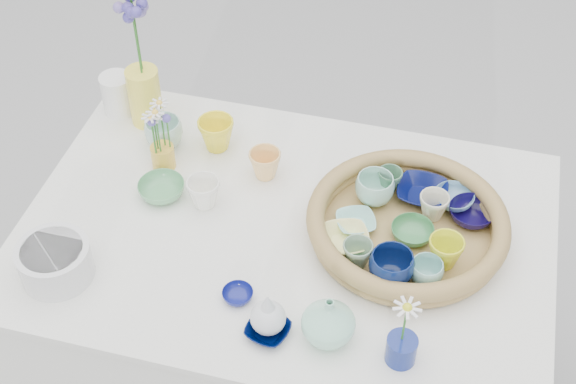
# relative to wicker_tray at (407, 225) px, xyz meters

# --- Properties ---
(wicker_tray) EXTENTS (0.47, 0.47, 0.08)m
(wicker_tray) POSITION_rel_wicker_tray_xyz_m (0.00, 0.00, 0.00)
(wicker_tray) COLOR brown
(wicker_tray) RESTS_ON display_table
(tray_ceramic_0) EXTENTS (0.13, 0.13, 0.03)m
(tray_ceramic_0) POSITION_rel_wicker_tray_xyz_m (0.02, 0.12, -0.01)
(tray_ceramic_0) COLOR #060D40
(tray_ceramic_0) RESTS_ON wicker_tray
(tray_ceramic_1) EXTENTS (0.13, 0.13, 0.03)m
(tray_ceramic_1) POSITION_rel_wicker_tray_xyz_m (0.14, 0.08, -0.00)
(tray_ceramic_1) COLOR black
(tray_ceramic_1) RESTS_ON wicker_tray
(tray_ceramic_2) EXTENTS (0.10, 0.10, 0.08)m
(tray_ceramic_2) POSITION_rel_wicker_tray_xyz_m (0.10, -0.08, 0.02)
(tray_ceramic_2) COLOR yellow
(tray_ceramic_2) RESTS_ON wicker_tray
(tray_ceramic_3) EXTENTS (0.12, 0.12, 0.03)m
(tray_ceramic_3) POSITION_rel_wicker_tray_xyz_m (0.01, -0.02, -0.00)
(tray_ceramic_3) COLOR #3E824A
(tray_ceramic_3) RESTS_ON wicker_tray
(tray_ceramic_4) EXTENTS (0.08, 0.08, 0.06)m
(tray_ceramic_4) POSITION_rel_wicker_tray_xyz_m (-0.09, -0.13, 0.01)
(tray_ceramic_4) COLOR gray
(tray_ceramic_4) RESTS_ON wicker_tray
(tray_ceramic_5) EXTENTS (0.12, 0.12, 0.02)m
(tray_ceramic_5) POSITION_rel_wicker_tray_xyz_m (-0.12, -0.01, -0.01)
(tray_ceramic_5) COLOR #96DBD1
(tray_ceramic_5) RESTS_ON wicker_tray
(tray_ceramic_6) EXTENTS (0.11, 0.11, 0.07)m
(tray_ceramic_6) POSITION_rel_wicker_tray_xyz_m (-0.09, 0.08, 0.02)
(tray_ceramic_6) COLOR #9BD3BF
(tray_ceramic_6) RESTS_ON wicker_tray
(tray_ceramic_7) EXTENTS (0.09, 0.09, 0.07)m
(tray_ceramic_7) POSITION_rel_wicker_tray_xyz_m (0.05, 0.06, 0.01)
(tray_ceramic_7) COLOR beige
(tray_ceramic_7) RESTS_ON wicker_tray
(tray_ceramic_8) EXTENTS (0.10, 0.10, 0.03)m
(tray_ceramic_8) POSITION_rel_wicker_tray_xyz_m (0.10, 0.12, -0.01)
(tray_ceramic_8) COLOR #71A7CA
(tray_ceramic_8) RESTS_ON wicker_tray
(tray_ceramic_9) EXTENTS (0.12, 0.12, 0.08)m
(tray_ceramic_9) POSITION_rel_wicker_tray_xyz_m (-0.01, -0.16, 0.02)
(tray_ceramic_9) COLOR #0A1A4D
(tray_ceramic_9) RESTS_ON wicker_tray
(tray_ceramic_10) EXTENTS (0.15, 0.15, 0.03)m
(tray_ceramic_10) POSITION_rel_wicker_tray_xyz_m (-0.13, -0.08, -0.01)
(tray_ceramic_10) COLOR #FFF993
(tray_ceramic_10) RESTS_ON wicker_tray
(tray_ceramic_11) EXTENTS (0.08, 0.08, 0.06)m
(tray_ceramic_11) POSITION_rel_wicker_tray_xyz_m (0.06, -0.14, 0.01)
(tray_ceramic_11) COLOR #88C6BA
(tray_ceramic_11) RESTS_ON wicker_tray
(tray_ceramic_12) EXTENTS (0.07, 0.07, 0.06)m
(tray_ceramic_12) POSITION_rel_wicker_tray_xyz_m (-0.06, 0.13, 0.01)
(tray_ceramic_12) COLOR #4D7C5B
(tray_ceramic_12) RESTS_ON wicker_tray
(loose_ceramic_0) EXTENTS (0.11, 0.11, 0.09)m
(loose_ceramic_0) POSITION_rel_wicker_tray_xyz_m (-0.53, 0.19, 0.01)
(loose_ceramic_0) COLOR yellow
(loose_ceramic_0) RESTS_ON display_table
(loose_ceramic_1) EXTENTS (0.08, 0.08, 0.08)m
(loose_ceramic_1) POSITION_rel_wicker_tray_xyz_m (-0.38, 0.12, -0.00)
(loose_ceramic_1) COLOR #FFC771
(loose_ceramic_1) RESTS_ON display_table
(loose_ceramic_2) EXTENTS (0.15, 0.15, 0.04)m
(loose_ceramic_2) POSITION_rel_wicker_tray_xyz_m (-0.61, -0.02, -0.02)
(loose_ceramic_2) COLOR #60A66E
(loose_ceramic_2) RESTS_ON display_table
(loose_ceramic_3) EXTENTS (0.09, 0.09, 0.08)m
(loose_ceramic_3) POSITION_rel_wicker_tray_xyz_m (-0.49, -0.02, 0.00)
(loose_ceramic_3) COLOR white
(loose_ceramic_3) RESTS_ON display_table
(loose_ceramic_4) EXTENTS (0.08, 0.08, 0.02)m
(loose_ceramic_4) POSITION_rel_wicker_tray_xyz_m (-0.33, -0.28, -0.03)
(loose_ceramic_4) COLOR navy
(loose_ceramic_4) RESTS_ON display_table
(loose_ceramic_5) EXTENTS (0.13, 0.13, 0.08)m
(loose_ceramic_5) POSITION_rel_wicker_tray_xyz_m (-0.67, 0.16, 0.00)
(loose_ceramic_5) COLOR #A7D0C2
(loose_ceramic_5) RESTS_ON display_table
(loose_ceramic_6) EXTENTS (0.11, 0.11, 0.02)m
(loose_ceramic_6) POSITION_rel_wicker_tray_xyz_m (-0.24, -0.35, -0.03)
(loose_ceramic_6) COLOR #000930
(loose_ceramic_6) RESTS_ON display_table
(fluted_bowl) EXTENTS (0.20, 0.20, 0.09)m
(fluted_bowl) POSITION_rel_wicker_tray_xyz_m (-0.74, -0.31, 0.00)
(fluted_bowl) COLOR silver
(fluted_bowl) RESTS_ON display_table
(bud_vase_paleblue) EXTENTS (0.10, 0.10, 0.12)m
(bud_vase_paleblue) POSITION_rel_wicker_tray_xyz_m (-0.24, -0.34, 0.02)
(bud_vase_paleblue) COLOR silver
(bud_vase_paleblue) RESTS_ON display_table
(bud_vase_seafoam) EXTENTS (0.13, 0.13, 0.12)m
(bud_vase_seafoam) POSITION_rel_wicker_tray_xyz_m (-0.12, -0.33, 0.02)
(bud_vase_seafoam) COLOR #9DE3C2
(bud_vase_seafoam) RESTS_ON display_table
(bud_vase_cobalt) EXTENTS (0.07, 0.07, 0.06)m
(bud_vase_cobalt) POSITION_rel_wicker_tray_xyz_m (0.04, -0.34, -0.01)
(bud_vase_cobalt) COLOR navy
(bud_vase_cobalt) RESTS_ON display_table
(single_daisy) EXTENTS (0.08, 0.08, 0.12)m
(single_daisy) POSITION_rel_wicker_tray_xyz_m (0.04, -0.34, 0.08)
(single_daisy) COLOR white
(single_daisy) RESTS_ON bud_vase_cobalt
(tall_vase_yellow) EXTENTS (0.09, 0.09, 0.17)m
(tall_vase_yellow) POSITION_rel_wicker_tray_xyz_m (-0.75, 0.25, 0.04)
(tall_vase_yellow) COLOR #FBE948
(tall_vase_yellow) RESTS_ON display_table
(gerbera) EXTENTS (0.15, 0.15, 0.30)m
(gerbera) POSITION_rel_wicker_tray_xyz_m (-0.75, 0.26, 0.27)
(gerbera) COLOR #FF4B15
(gerbera) RESTS_ON tall_vase_yellow
(hydrangea) EXTENTS (0.09, 0.09, 0.25)m
(hydrangea) POSITION_rel_wicker_tray_xyz_m (-0.74, 0.24, 0.22)
(hydrangea) COLOR #4A40A2
(hydrangea) RESTS_ON tall_vase_yellow
(white_pitcher) EXTENTS (0.13, 0.10, 0.12)m
(white_pitcher) POSITION_rel_wicker_tray_xyz_m (-0.84, 0.27, 0.02)
(white_pitcher) COLOR white
(white_pitcher) RESTS_ON display_table
(daisy_cup) EXTENTS (0.07, 0.07, 0.07)m
(daisy_cup) POSITION_rel_wicker_tray_xyz_m (-0.64, 0.08, -0.01)
(daisy_cup) COLOR gold
(daisy_cup) RESTS_ON display_table
(daisy_posy) EXTENTS (0.10, 0.10, 0.14)m
(daisy_posy) POSITION_rel_wicker_tray_xyz_m (-0.64, 0.08, 0.10)
(daisy_posy) COLOR white
(daisy_posy) RESTS_ON daisy_cup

